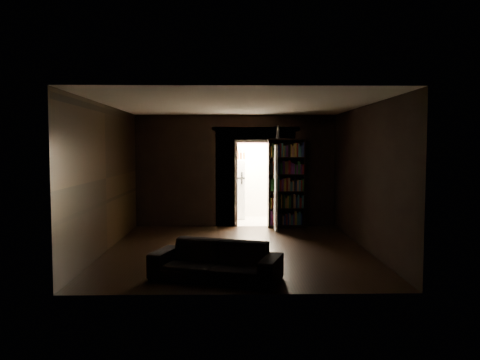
# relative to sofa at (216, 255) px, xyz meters

# --- Properties ---
(ground) EXTENTS (5.50, 5.50, 0.00)m
(ground) POSITION_rel_sofa_xyz_m (0.34, 2.01, -0.37)
(ground) COLOR black
(ground) RESTS_ON ground
(room_walls) EXTENTS (5.02, 5.61, 2.84)m
(room_walls) POSITION_rel_sofa_xyz_m (0.33, 3.08, 1.31)
(room_walls) COLOR black
(room_walls) RESTS_ON ground
(kitchen_alcove) EXTENTS (2.20, 1.80, 2.60)m
(kitchen_alcove) POSITION_rel_sofa_xyz_m (0.84, 5.88, 0.84)
(kitchen_alcove) COLOR #B2AD9B
(kitchen_alcove) RESTS_ON ground
(sofa) EXTENTS (2.10, 1.40, 0.74)m
(sofa) POSITION_rel_sofa_xyz_m (0.00, 0.00, 0.00)
(sofa) COLOR black
(sofa) RESTS_ON ground
(bookshelf) EXTENTS (0.96, 0.60, 2.20)m
(bookshelf) POSITION_rel_sofa_xyz_m (1.59, 4.56, 0.73)
(bookshelf) COLOR black
(bookshelf) RESTS_ON ground
(refrigerator) EXTENTS (0.92, 0.88, 1.65)m
(refrigerator) POSITION_rel_sofa_xyz_m (0.24, 6.12, 0.45)
(refrigerator) COLOR white
(refrigerator) RESTS_ON ground
(door) EXTENTS (0.07, 0.85, 2.05)m
(door) POSITION_rel_sofa_xyz_m (1.30, 4.32, 0.65)
(door) COLOR white
(door) RESTS_ON ground
(figurine) EXTENTS (0.12, 0.12, 0.32)m
(figurine) POSITION_rel_sofa_xyz_m (1.39, 4.60, 1.99)
(figurine) COLOR white
(figurine) RESTS_ON bookshelf
(bottles) EXTENTS (0.65, 0.35, 0.28)m
(bottles) POSITION_rel_sofa_xyz_m (0.34, 6.12, 1.42)
(bottles) COLOR black
(bottles) RESTS_ON refrigerator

